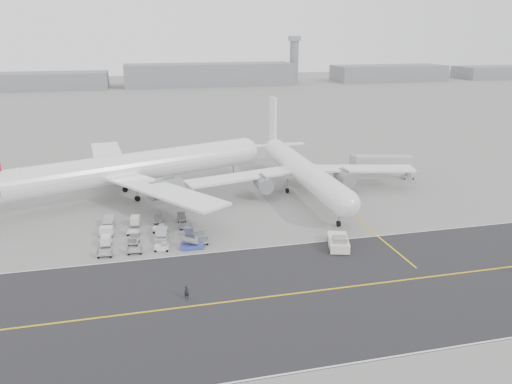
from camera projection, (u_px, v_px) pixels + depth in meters
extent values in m
plane|color=gray|center=(205.00, 248.00, 82.49)|extent=(700.00, 700.00, 0.00)
cube|color=#2B2A2D|center=(261.00, 298.00, 66.95)|extent=(220.00, 32.00, 0.02)
cube|color=gold|center=(261.00, 298.00, 66.95)|extent=(220.00, 0.30, 0.01)
cube|color=silver|center=(238.00, 250.00, 81.56)|extent=(220.00, 0.25, 0.01)
cube|color=silver|center=(298.00, 372.00, 52.33)|extent=(220.00, 0.25, 0.01)
cube|color=gold|center=(360.00, 221.00, 93.82)|extent=(0.30, 40.00, 0.01)
cylinder|color=gray|center=(294.00, 62.00, 345.70)|extent=(6.00, 6.00, 28.00)
cube|color=gray|center=(295.00, 38.00, 340.94)|extent=(7.00, 7.00, 3.50)
cylinder|color=white|center=(138.00, 167.00, 107.14)|extent=(53.28, 24.48, 6.24)
sphere|color=white|center=(245.00, 151.00, 121.48)|extent=(6.11, 6.11, 6.11)
cube|color=white|center=(163.00, 190.00, 93.66)|extent=(22.21, 28.47, 0.45)
cube|color=white|center=(108.00, 156.00, 119.69)|extent=(9.73, 30.40, 0.45)
cylinder|color=gray|center=(166.00, 189.00, 99.61)|extent=(7.56, 5.91, 3.87)
cylinder|color=gray|center=(127.00, 165.00, 117.50)|extent=(7.56, 5.91, 3.87)
cylinder|color=black|center=(233.00, 176.00, 121.51)|extent=(1.28, 0.87, 1.18)
cylinder|color=black|center=(137.00, 199.00, 104.90)|extent=(1.28, 0.87, 1.18)
cylinder|color=black|center=(125.00, 190.00, 110.84)|extent=(1.28, 0.87, 1.18)
cylinder|color=gray|center=(233.00, 169.00, 121.01)|extent=(0.36, 0.36, 3.28)
cylinder|color=white|center=(303.00, 171.00, 108.05)|extent=(5.64, 44.91, 5.14)
sphere|color=white|center=(346.00, 204.00, 87.36)|extent=(5.04, 5.04, 5.04)
cone|color=white|center=(273.00, 146.00, 129.63)|extent=(4.73, 8.80, 4.63)
cube|color=white|center=(273.00, 119.00, 127.95)|extent=(0.56, 4.93, 10.94)
cube|color=white|center=(256.00, 146.00, 129.29)|extent=(8.23, 2.55, 0.25)
cube|color=white|center=(289.00, 144.00, 131.40)|extent=(8.23, 2.55, 0.25)
cube|color=white|center=(241.00, 177.00, 106.08)|extent=(25.20, 11.52, 0.45)
cube|color=white|center=(359.00, 169.00, 112.43)|extent=(25.22, 11.01, 0.45)
cylinder|color=gray|center=(263.00, 184.00, 105.45)|extent=(3.25, 5.51, 3.19)
cylinder|color=gray|center=(345.00, 178.00, 109.81)|extent=(3.25, 5.51, 3.19)
cylinder|color=black|center=(339.00, 224.00, 91.33)|extent=(0.51, 1.12, 1.11)
cylinder|color=black|center=(287.00, 190.00, 110.28)|extent=(0.51, 1.12, 1.11)
cylinder|color=black|center=(313.00, 188.00, 111.73)|extent=(0.51, 1.12, 1.11)
cylinder|color=gray|center=(339.00, 217.00, 90.91)|extent=(0.36, 0.36, 2.70)
cube|color=white|center=(338.00, 242.00, 82.38)|extent=(4.82, 7.03, 1.45)
cube|color=gray|center=(340.00, 240.00, 80.67)|extent=(2.77, 2.64, 0.93)
cylinder|color=gray|center=(336.00, 235.00, 86.23)|extent=(0.93, 2.62, 0.17)
cylinder|color=black|center=(331.00, 251.00, 80.22)|extent=(0.66, 1.01, 0.93)
cylinder|color=black|center=(348.00, 251.00, 80.08)|extent=(0.66, 1.01, 0.93)
cylinder|color=black|center=(329.00, 239.00, 84.94)|extent=(0.66, 1.01, 0.93)
cylinder|color=black|center=(345.00, 239.00, 84.80)|extent=(0.66, 1.01, 0.93)
cylinder|color=gray|center=(408.00, 171.00, 120.70)|extent=(1.52, 1.52, 3.81)
cube|color=gray|center=(408.00, 177.00, 121.18)|extent=(3.03, 3.03, 0.67)
cube|color=#A7A7AB|center=(381.00, 161.00, 120.09)|extent=(14.49, 6.27, 2.48)
cube|color=gray|center=(353.00, 161.00, 120.24)|extent=(1.89, 3.24, 2.86)
cylinder|color=black|center=(411.00, 176.00, 122.17)|extent=(0.42, 0.63, 0.57)
imported|color=black|center=(187.00, 292.00, 66.41)|extent=(0.76, 0.56, 1.91)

